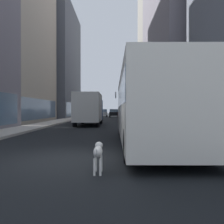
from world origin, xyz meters
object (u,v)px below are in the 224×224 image
Objects in this scene: car_silver_sedan at (103,113)px; pedestrian_with_handbag at (218,121)px; transit_bus at (148,104)px; dalmatian_dog at (98,152)px; box_truck at (89,108)px; car_red_coupe at (124,114)px; car_black_suv at (114,113)px; car_white_van at (89,114)px.

pedestrian_with_handbag reaches higher than car_silver_sedan.
transit_bus reaches higher than dalmatian_dog.
pedestrian_with_handbag is (5.40, 6.01, 0.50)m from dalmatian_dog.
car_silver_sedan is at bearing 92.45° from dalmatian_dog.
box_truck is at bearing 96.43° from dalmatian_dog.
car_red_coupe is at bearing 97.27° from pedestrian_with_handbag.
car_black_suv is 2.59× the size of pedestrian_with_handbag.
pedestrian_with_handbag is at bearing 12.38° from transit_bus.
car_black_suv is at bearing -59.45° from car_silver_sedan.
pedestrian_with_handbag is (9.06, -27.81, 0.19)m from car_white_van.
car_white_van is at bearing -96.33° from car_silver_sedan.
car_black_suv is 25.97m from box_truck.
transit_bus is 2.76× the size of car_silver_sedan.
pedestrian_with_handbag is (7.46, -42.24, 0.19)m from car_silver_sedan.
box_truck is 7.79× the size of dalmatian_dog.
transit_bus is 5.74m from dalmatian_dog.
car_white_van is 4.44× the size of dalmatian_dog.
car_black_suv is 38.51m from pedestrian_with_handbag.
box_truck reaches higher than car_white_van.
pedestrian_with_handbag is at bearing -71.95° from car_white_van.
pedestrian_with_handbag is (7.46, -12.33, -0.65)m from box_truck.
car_silver_sedan is at bearing 95.31° from transit_bus.
transit_bus is 29.13m from car_white_van.
car_black_suv is at bearing 97.55° from pedestrian_with_handbag.
pedestrian_with_handbag is at bearing -82.45° from car_black_suv.
transit_bus reaches higher than car_red_coupe.
pedestrian_with_handbag is at bearing -82.73° from car_red_coupe.
transit_bus is 2.70× the size of car_white_van.
car_silver_sedan is at bearing 120.55° from car_black_suv.
car_black_suv is 1.02× the size of car_white_van.
pedestrian_with_handbag is (5.06, -38.18, 0.19)m from car_black_suv.
box_truck reaches higher than car_red_coupe.
car_white_van is at bearing 101.09° from transit_bus.
transit_bus is 13.69m from box_truck.
transit_bus is at bearing -84.69° from car_silver_sedan.
car_white_van is at bearing 95.90° from box_truck.
transit_bus is 1.54× the size of box_truck.
pedestrian_with_handbag reaches higher than car_white_van.
transit_bus is 2.63× the size of car_black_suv.
car_silver_sedan and car_black_suv have the same top height.
dalmatian_dog is 0.57× the size of pedestrian_with_handbag.
transit_bus is 11.98× the size of dalmatian_dog.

